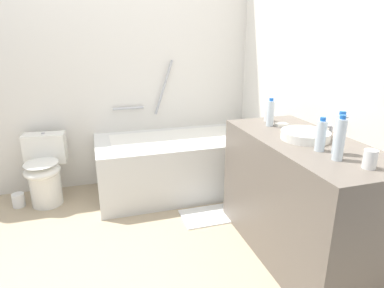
# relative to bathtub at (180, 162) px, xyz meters

# --- Properties ---
(ground_plane) EXTENTS (4.18, 4.18, 0.00)m
(ground_plane) POSITION_rel_bathtub_xyz_m (-0.74, -0.83, -0.30)
(ground_plane) COLOR tan
(wall_back_tiled) EXTENTS (3.58, 0.10, 2.48)m
(wall_back_tiled) POSITION_rel_bathtub_xyz_m (-0.74, 0.45, 0.94)
(wall_back_tiled) COLOR silver
(wall_back_tiled) RESTS_ON ground_plane
(wall_right_mirror) EXTENTS (0.10, 2.87, 2.48)m
(wall_right_mirror) POSITION_rel_bathtub_xyz_m (0.90, -0.83, 0.94)
(wall_right_mirror) COLOR silver
(wall_right_mirror) RESTS_ON ground_plane
(bathtub) EXTENTS (1.64, 0.80, 1.29)m
(bathtub) POSITION_rel_bathtub_xyz_m (0.00, 0.00, 0.00)
(bathtub) COLOR silver
(bathtub) RESTS_ON ground_plane
(toilet) EXTENTS (0.39, 0.53, 0.65)m
(toilet) POSITION_rel_bathtub_xyz_m (-1.29, 0.11, 0.02)
(toilet) COLOR white
(toilet) RESTS_ON ground_plane
(vanity_counter) EXTENTS (0.61, 1.33, 0.86)m
(vanity_counter) POSITION_rel_bathtub_xyz_m (0.55, -1.25, 0.13)
(vanity_counter) COLOR #6B6056
(vanity_counter) RESTS_ON ground_plane
(sink_basin) EXTENTS (0.32, 0.32, 0.06)m
(sink_basin) POSITION_rel_bathtub_xyz_m (0.54, -1.23, 0.59)
(sink_basin) COLOR white
(sink_basin) RESTS_ON vanity_counter
(sink_faucet) EXTENTS (0.12, 0.15, 0.08)m
(sink_faucet) POSITION_rel_bathtub_xyz_m (0.73, -1.23, 0.60)
(sink_faucet) COLOR #ABABB0
(sink_faucet) RESTS_ON vanity_counter
(water_bottle_0) EXTENTS (0.06, 0.06, 0.22)m
(water_bottle_0) POSITION_rel_bathtub_xyz_m (0.49, -0.85, 0.66)
(water_bottle_0) COLOR silver
(water_bottle_0) RESTS_ON vanity_counter
(water_bottle_1) EXTENTS (0.06, 0.06, 0.21)m
(water_bottle_1) POSITION_rel_bathtub_xyz_m (0.49, -1.45, 0.66)
(water_bottle_1) COLOR silver
(water_bottle_1) RESTS_ON vanity_counter
(water_bottle_2) EXTENTS (0.07, 0.07, 0.25)m
(water_bottle_2) POSITION_rel_bathtub_xyz_m (0.55, -1.53, 0.68)
(water_bottle_2) COLOR silver
(water_bottle_2) RESTS_ON vanity_counter
(water_bottle_3) EXTENTS (0.06, 0.06, 0.26)m
(water_bottle_3) POSITION_rel_bathtub_xyz_m (0.48, -1.61, 0.68)
(water_bottle_3) COLOR silver
(water_bottle_3) RESTS_ON vanity_counter
(drinking_glass_0) EXTENTS (0.07, 0.07, 0.10)m
(drinking_glass_0) POSITION_rel_bathtub_xyz_m (0.56, -0.71, 0.61)
(drinking_glass_0) COLOR white
(drinking_glass_0) RESTS_ON vanity_counter
(drinking_glass_1) EXTENTS (0.07, 0.07, 0.10)m
(drinking_glass_1) POSITION_rel_bathtub_xyz_m (0.56, -1.76, 0.61)
(drinking_glass_1) COLOR white
(drinking_glass_1) RESTS_ON vanity_counter
(soap_dish) EXTENTS (0.09, 0.06, 0.02)m
(soap_dish) POSITION_rel_bathtub_xyz_m (0.58, -0.88, 0.57)
(soap_dish) COLOR white
(soap_dish) RESTS_ON vanity_counter
(bath_mat) EXTENTS (0.64, 0.33, 0.01)m
(bath_mat) POSITION_rel_bathtub_xyz_m (0.18, -0.60, -0.30)
(bath_mat) COLOR white
(bath_mat) RESTS_ON ground_plane
(toilet_paper_roll) EXTENTS (0.11, 0.11, 0.13)m
(toilet_paper_roll) POSITION_rel_bathtub_xyz_m (-1.55, 0.09, -0.24)
(toilet_paper_roll) COLOR white
(toilet_paper_roll) RESTS_ON ground_plane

